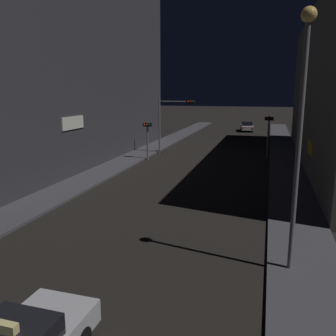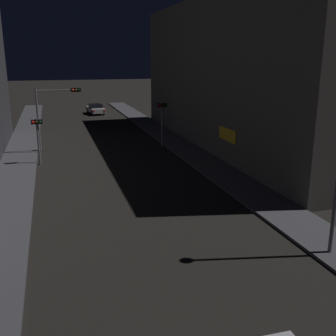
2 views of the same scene
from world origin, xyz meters
name	(u,v)px [view 1 (image 1 of 2)]	position (x,y,z in m)	size (l,w,h in m)	color
sidewalk_left	(143,153)	(-6.80, 34.25, 0.07)	(2.66, 72.51, 0.14)	#424247
sidewalk_right	(285,160)	(6.80, 34.25, 0.07)	(2.66, 72.51, 0.14)	#424247
building_facade_left	(49,34)	(-13.54, 29.63, 10.96)	(10.91, 30.48, 21.91)	#333338
far_car	(247,127)	(1.91, 57.98, 0.73)	(2.31, 4.63, 1.42)	#B7B7BC
traffic_light_overhead	(172,115)	(-3.89, 34.93, 3.88)	(3.64, 0.41, 5.40)	slate
traffic_light_left_kerb	(147,133)	(-5.22, 31.25, 2.50)	(0.80, 0.42, 3.46)	slate
traffic_light_right_kerb	(269,128)	(5.22, 34.75, 2.81)	(0.80, 0.41, 3.95)	slate
street_lamp_near_block	(302,108)	(6.21, 13.12, 5.62)	(0.48, 0.48, 8.47)	slate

